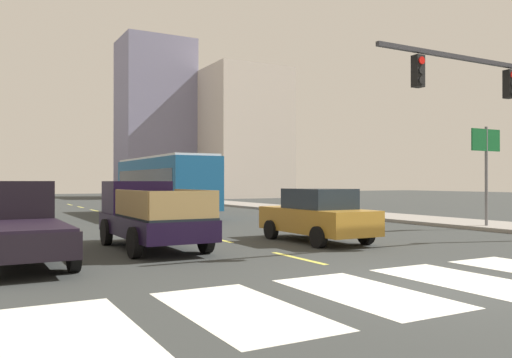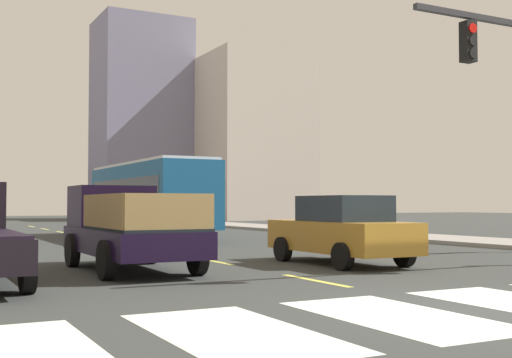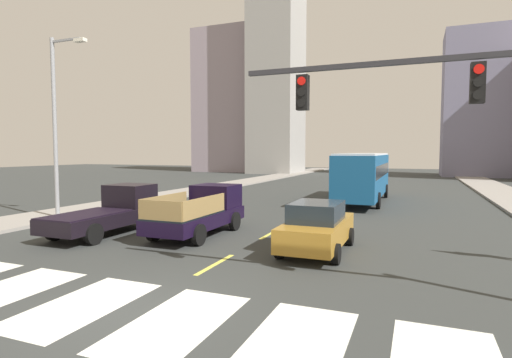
{
  "view_description": "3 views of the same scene",
  "coord_description": "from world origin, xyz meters",
  "px_view_note": "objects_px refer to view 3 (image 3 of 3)",
  "views": [
    {
      "loc": [
        -7.26,
        -6.98,
        1.94
      ],
      "look_at": [
        0.65,
        7.41,
        2.03
      ],
      "focal_mm": 36.28,
      "sensor_mm": 36.0,
      "label": 1
    },
    {
      "loc": [
        -7.09,
        -7.08,
        1.52
      ],
      "look_at": [
        0.0,
        6.53,
        2.09
      ],
      "focal_mm": 46.38,
      "sensor_mm": 36.0,
      "label": 2
    },
    {
      "loc": [
        5.63,
        -6.74,
        3.42
      ],
      "look_at": [
        -1.5,
        11.1,
        2.12
      ],
      "focal_mm": 28.32,
      "sensor_mm": 36.0,
      "label": 3
    }
  ],
  "objects_px": {
    "pickup_stakebed": "(202,211)",
    "streetlight_left": "(57,120)",
    "pickup_dark": "(112,211)",
    "sedan_near_left": "(317,227)",
    "city_bus": "(364,173)"
  },
  "relations": [
    {
      "from": "sedan_near_left",
      "to": "pickup_dark",
      "type": "bearing_deg",
      "value": 177.58
    },
    {
      "from": "sedan_near_left",
      "to": "streetlight_left",
      "type": "distance_m",
      "value": 14.2
    },
    {
      "from": "pickup_stakebed",
      "to": "streetlight_left",
      "type": "relative_size",
      "value": 0.58
    },
    {
      "from": "pickup_stakebed",
      "to": "streetlight_left",
      "type": "distance_m",
      "value": 9.25
    },
    {
      "from": "city_bus",
      "to": "sedan_near_left",
      "type": "xyz_separation_m",
      "value": [
        0.23,
        -14.57,
        -1.09
      ]
    },
    {
      "from": "streetlight_left",
      "to": "sedan_near_left",
      "type": "bearing_deg",
      "value": -6.64
    },
    {
      "from": "city_bus",
      "to": "sedan_near_left",
      "type": "height_order",
      "value": "city_bus"
    },
    {
      "from": "sedan_near_left",
      "to": "city_bus",
      "type": "bearing_deg",
      "value": 88.53
    },
    {
      "from": "pickup_dark",
      "to": "sedan_near_left",
      "type": "distance_m",
      "value": 8.83
    },
    {
      "from": "pickup_dark",
      "to": "streetlight_left",
      "type": "height_order",
      "value": "streetlight_left"
    },
    {
      "from": "pickup_dark",
      "to": "sedan_near_left",
      "type": "relative_size",
      "value": 1.18
    },
    {
      "from": "pickup_stakebed",
      "to": "pickup_dark",
      "type": "bearing_deg",
      "value": -161.13
    },
    {
      "from": "pickup_stakebed",
      "to": "city_bus",
      "type": "relative_size",
      "value": 0.48
    },
    {
      "from": "streetlight_left",
      "to": "pickup_dark",
      "type": "bearing_deg",
      "value": -18.55
    },
    {
      "from": "pickup_stakebed",
      "to": "sedan_near_left",
      "type": "relative_size",
      "value": 1.18
    }
  ]
}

